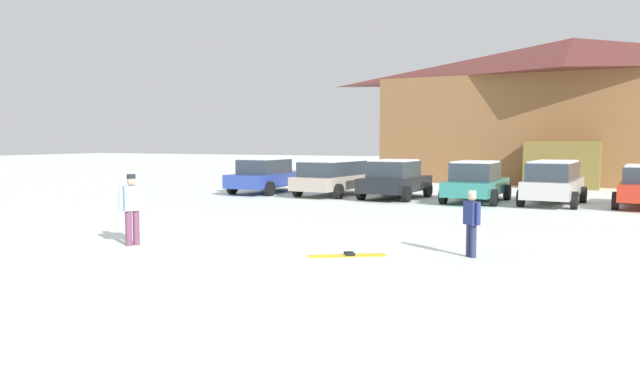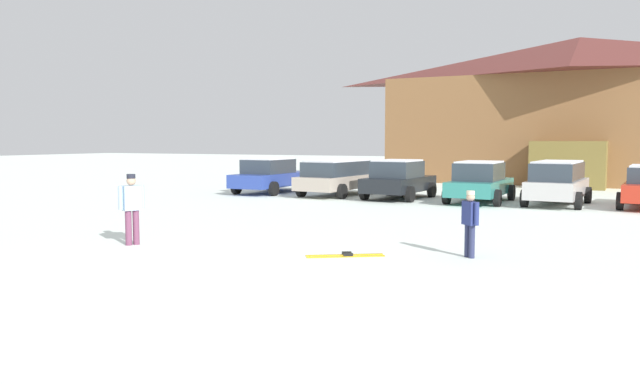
{
  "view_description": "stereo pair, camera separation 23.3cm",
  "coord_description": "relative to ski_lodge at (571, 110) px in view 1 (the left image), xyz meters",
  "views": [
    {
      "loc": [
        6.59,
        -9.24,
        2.46
      ],
      "look_at": [
        -0.07,
        5.23,
        1.13
      ],
      "focal_mm": 35.0,
      "sensor_mm": 36.0,
      "label": 1
    },
    {
      "loc": [
        6.8,
        -9.14,
        2.46
      ],
      "look_at": [
        -0.07,
        5.23,
        1.13
      ],
      "focal_mm": 35.0,
      "sensor_mm": 36.0,
      "label": 2
    }
  ],
  "objects": [
    {
      "name": "ground",
      "position": [
        -4.62,
        -29.6,
        -4.19
      ],
      "size": [
        160.0,
        160.0,
        0.0
      ],
      "primitive_type": "plane",
      "color": "white"
    },
    {
      "name": "ski_lodge",
      "position": [
        0.0,
        0.0,
        0.0
      ],
      "size": [
        21.29,
        10.23,
        8.27
      ],
      "color": "brown",
      "rests_on": "ground"
    },
    {
      "name": "parked_blue_hatchback",
      "position": [
        -12.41,
        -13.6,
        -3.37
      ],
      "size": [
        2.24,
        4.66,
        1.62
      ],
      "color": "#2B429B",
      "rests_on": "ground"
    },
    {
      "name": "parked_beige_suv",
      "position": [
        -9.03,
        -13.53,
        -3.33
      ],
      "size": [
        2.51,
        4.8,
        1.57
      ],
      "color": "#AFA091",
      "rests_on": "ground"
    },
    {
      "name": "parked_black_sedan",
      "position": [
        -6.08,
        -13.85,
        -3.36
      ],
      "size": [
        2.44,
        4.18,
        1.64
      ],
      "color": "black",
      "rests_on": "ground"
    },
    {
      "name": "parked_teal_hatchback",
      "position": [
        -2.7,
        -13.93,
        -3.37
      ],
      "size": [
        2.25,
        4.43,
        1.63
      ],
      "color": "#2C7F76",
      "rests_on": "ground"
    },
    {
      "name": "parked_silver_wagon",
      "position": [
        0.15,
        -13.72,
        -3.29
      ],
      "size": [
        2.32,
        4.39,
        1.67
      ],
      "color": "beige",
      "rests_on": "ground"
    },
    {
      "name": "skier_teen_in_navy_coat",
      "position": [
        -0.56,
        -25.74,
        -3.39
      ],
      "size": [
        0.41,
        0.39,
        1.41
      ],
      "color": "navy",
      "rests_on": "ground"
    },
    {
      "name": "skier_adult_in_blue_parka",
      "position": [
        -8.05,
        -27.57,
        -3.25
      ],
      "size": [
        0.4,
        0.56,
        1.67
      ],
      "color": "#713A57",
      "rests_on": "ground"
    },
    {
      "name": "pair_of_skis",
      "position": [
        -2.96,
        -26.73,
        -4.17
      ],
      "size": [
        1.56,
        1.14,
        0.08
      ],
      "color": "gold",
      "rests_on": "ground"
    }
  ]
}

